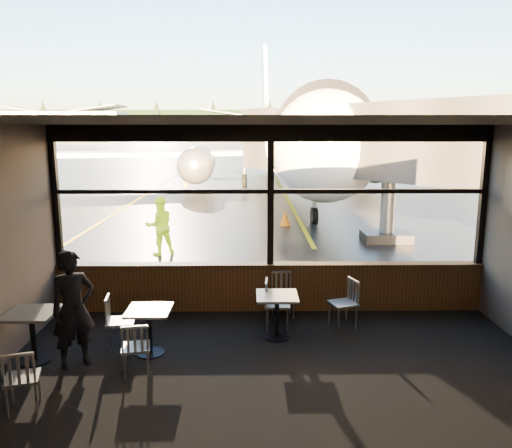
{
  "coord_description": "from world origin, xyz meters",
  "views": [
    {
      "loc": [
        -0.37,
        -9.12,
        3.41
      ],
      "look_at": [
        -0.26,
        1.0,
        1.5
      ],
      "focal_mm": 35.0,
      "sensor_mm": 36.0,
      "label": 1
    }
  ],
  "objects_px": {
    "passenger": "(73,309)",
    "airliner": "(283,97)",
    "cafe_table_mid": "(150,332)",
    "chair_mid_w": "(121,322)",
    "cafe_table_left": "(33,337)",
    "chair_mid_s": "(136,348)",
    "chair_near_n": "(283,296)",
    "jet_bridge": "(386,168)",
    "cone_wing": "(185,183)",
    "chair_left_s": "(22,379)",
    "ground_crew": "(160,226)",
    "cafe_table_near": "(277,316)",
    "chair_near_e": "(343,304)",
    "cone_nose": "(285,218)",
    "chair_near_w": "(278,305)"
  },
  "relations": [
    {
      "from": "cafe_table_near",
      "to": "chair_near_e",
      "type": "distance_m",
      "value": 1.23
    },
    {
      "from": "passenger",
      "to": "chair_near_w",
      "type": "bearing_deg",
      "value": -14.43
    },
    {
      "from": "jet_bridge",
      "to": "airliner",
      "type": "bearing_deg",
      "value": 97.83
    },
    {
      "from": "chair_near_w",
      "to": "ground_crew",
      "type": "height_order",
      "value": "ground_crew"
    },
    {
      "from": "passenger",
      "to": "cone_wing",
      "type": "distance_m",
      "value": 23.29
    },
    {
      "from": "chair_left_s",
      "to": "cone_wing",
      "type": "relative_size",
      "value": 1.49
    },
    {
      "from": "chair_left_s",
      "to": "cafe_table_left",
      "type": "bearing_deg",
      "value": 91.45
    },
    {
      "from": "chair_mid_s",
      "to": "cafe_table_left",
      "type": "bearing_deg",
      "value": 154.15
    },
    {
      "from": "chair_near_e",
      "to": "chair_near_n",
      "type": "height_order",
      "value": "chair_near_e"
    },
    {
      "from": "airliner",
      "to": "cafe_table_mid",
      "type": "bearing_deg",
      "value": -101.1
    },
    {
      "from": "jet_bridge",
      "to": "cone_wing",
      "type": "bearing_deg",
      "value": 117.02
    },
    {
      "from": "cafe_table_mid",
      "to": "chair_near_n",
      "type": "distance_m",
      "value": 2.62
    },
    {
      "from": "chair_left_s",
      "to": "ground_crew",
      "type": "bearing_deg",
      "value": 71.25
    },
    {
      "from": "jet_bridge",
      "to": "cone_wing",
      "type": "xyz_separation_m",
      "value": [
        -7.89,
        15.47,
        -2.04
      ]
    },
    {
      "from": "chair_mid_w",
      "to": "chair_left_s",
      "type": "bearing_deg",
      "value": -30.42
    },
    {
      "from": "jet_bridge",
      "to": "cafe_table_left",
      "type": "distance_m",
      "value": 10.67
    },
    {
      "from": "cafe_table_near",
      "to": "ground_crew",
      "type": "xyz_separation_m",
      "value": [
        -2.94,
        5.71,
        0.44
      ]
    },
    {
      "from": "passenger",
      "to": "cafe_table_near",
      "type": "bearing_deg",
      "value": -19.99
    },
    {
      "from": "cafe_table_left",
      "to": "chair_left_s",
      "type": "xyz_separation_m",
      "value": [
        0.43,
        -1.31,
        0.02
      ]
    },
    {
      "from": "airliner",
      "to": "passenger",
      "type": "bearing_deg",
      "value": -103.39
    },
    {
      "from": "cafe_table_left",
      "to": "chair_mid_s",
      "type": "height_order",
      "value": "chair_mid_s"
    },
    {
      "from": "cafe_table_near",
      "to": "jet_bridge",
      "type": "bearing_deg",
      "value": 62.49
    },
    {
      "from": "chair_near_e",
      "to": "chair_mid_w",
      "type": "relative_size",
      "value": 1.01
    },
    {
      "from": "chair_near_e",
      "to": "passenger",
      "type": "relative_size",
      "value": 0.51
    },
    {
      "from": "ground_crew",
      "to": "cone_wing",
      "type": "relative_size",
      "value": 2.9
    },
    {
      "from": "chair_mid_w",
      "to": "cone_wing",
      "type": "relative_size",
      "value": 1.55
    },
    {
      "from": "cone_nose",
      "to": "cone_wing",
      "type": "xyz_separation_m",
      "value": [
        -5.17,
        12.28,
        0.01
      ]
    },
    {
      "from": "airliner",
      "to": "chair_mid_w",
      "type": "height_order",
      "value": "airliner"
    },
    {
      "from": "chair_mid_w",
      "to": "cone_wing",
      "type": "height_order",
      "value": "chair_mid_w"
    },
    {
      "from": "cafe_table_near",
      "to": "chair_near_w",
      "type": "bearing_deg",
      "value": 85.2
    },
    {
      "from": "cafe_table_near",
      "to": "cone_wing",
      "type": "distance_m",
      "value": 22.69
    },
    {
      "from": "passenger",
      "to": "cafe_table_left",
      "type": "bearing_deg",
      "value": 130.71
    },
    {
      "from": "airliner",
      "to": "chair_left_s",
      "type": "relative_size",
      "value": 41.62
    },
    {
      "from": "passenger",
      "to": "cone_nose",
      "type": "distance_m",
      "value": 11.61
    },
    {
      "from": "cone_nose",
      "to": "chair_left_s",
      "type": "bearing_deg",
      "value": -108.48
    },
    {
      "from": "chair_near_n",
      "to": "chair_mid_s",
      "type": "relative_size",
      "value": 1.05
    },
    {
      "from": "cafe_table_left",
      "to": "chair_near_e",
      "type": "height_order",
      "value": "chair_near_e"
    },
    {
      "from": "chair_near_w",
      "to": "cafe_table_near",
      "type": "bearing_deg",
      "value": -0.85
    },
    {
      "from": "airliner",
      "to": "chair_near_e",
      "type": "bearing_deg",
      "value": -93.17
    },
    {
      "from": "cafe_table_near",
      "to": "airliner",
      "type": "bearing_deg",
      "value": 86.21
    },
    {
      "from": "chair_near_e",
      "to": "cone_nose",
      "type": "distance_m",
      "value": 9.6
    },
    {
      "from": "airliner",
      "to": "chair_near_n",
      "type": "xyz_separation_m",
      "value": [
        -1.29,
        -21.04,
        -4.86
      ]
    },
    {
      "from": "jet_bridge",
      "to": "passenger",
      "type": "relative_size",
      "value": 6.13
    },
    {
      "from": "airliner",
      "to": "cafe_table_near",
      "type": "bearing_deg",
      "value": -96.2
    },
    {
      "from": "cafe_table_mid",
      "to": "chair_mid_w",
      "type": "relative_size",
      "value": 0.83
    },
    {
      "from": "jet_bridge",
      "to": "chair_mid_s",
      "type": "bearing_deg",
      "value": -124.68
    },
    {
      "from": "passenger",
      "to": "airliner",
      "type": "bearing_deg",
      "value": 40.98
    },
    {
      "from": "cafe_table_near",
      "to": "ground_crew",
      "type": "height_order",
      "value": "ground_crew"
    },
    {
      "from": "jet_bridge",
      "to": "cafe_table_mid",
      "type": "bearing_deg",
      "value": -126.8
    },
    {
      "from": "cafe_table_mid",
      "to": "ground_crew",
      "type": "distance_m",
      "value": 6.39
    }
  ]
}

